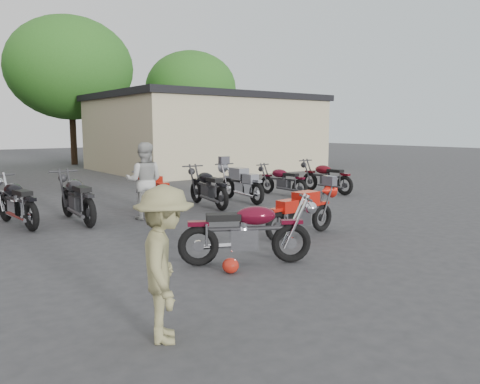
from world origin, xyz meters
TOP-DOWN VIEW (x-y plane):
  - ground at (0.00, 0.00)m, footprint 90.00×90.00m
  - stucco_building at (8.50, 15.00)m, footprint 10.00×8.00m
  - tree_2 at (4.00, 22.00)m, footprint 7.04×7.04m
  - tree_3 at (12.00, 22.00)m, footprint 6.08×6.08m
  - vintage_motorcycle at (-0.40, 0.15)m, footprint 2.10×1.59m
  - sportbike at (1.67, 1.03)m, footprint 1.85×0.71m
  - helmet at (-0.89, -0.06)m, footprint 0.31×0.31m
  - person_light at (-0.03, 4.52)m, footprint 1.11×1.05m
  - person_tan at (-2.70, -1.42)m, footprint 1.00×1.18m
  - row_bike_2 at (-2.62, 5.50)m, footprint 0.95×2.12m
  - row_bike_3 at (-1.42, 5.15)m, footprint 0.74×2.13m
  - row_bike_4 at (0.64, 5.32)m, footprint 0.79×1.93m
  - row_bike_5 at (2.12, 5.10)m, footprint 0.88×2.09m
  - row_bike_6 at (3.37, 5.24)m, footprint 0.78×2.05m
  - row_bike_7 at (5.14, 5.40)m, footprint 0.87×1.89m
  - row_bike_8 at (6.70, 4.98)m, footprint 0.77×2.03m

SIDE VIEW (x-z plane):
  - ground at x=0.00m, z-range 0.00..0.00m
  - helmet at x=-0.89m, z-range 0.00..0.23m
  - row_bike_7 at x=5.14m, z-range 0.00..1.06m
  - sportbike at x=1.67m, z-range 0.00..1.06m
  - row_bike_4 at x=0.64m, z-range 0.00..1.09m
  - row_bike_8 at x=6.70m, z-range 0.00..1.16m
  - row_bike_6 at x=3.37m, z-range 0.00..1.17m
  - row_bike_5 at x=2.12m, z-range 0.00..1.18m
  - vintage_motorcycle at x=-0.40m, z-range 0.00..1.18m
  - row_bike_2 at x=-2.62m, z-range 0.00..1.19m
  - row_bike_3 at x=-1.42m, z-range 0.00..1.23m
  - person_tan at x=-2.70m, z-range 0.00..1.59m
  - person_light at x=-0.03m, z-range 0.00..1.81m
  - stucco_building at x=8.50m, z-range 0.00..3.50m
  - tree_3 at x=12.00m, z-range 0.00..7.60m
  - tree_2 at x=4.00m, z-range 0.00..8.80m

